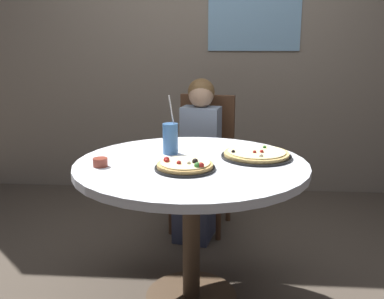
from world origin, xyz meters
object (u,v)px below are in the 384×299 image
dining_table (191,183)px  pizza_veggie (185,166)px  pizza_cheese (256,155)px  chair_wooden (204,154)px  soda_cup (170,138)px  diner_child (198,167)px  sauce_bowl (100,162)px

dining_table → pizza_veggie: size_ratio=4.05×
pizza_cheese → dining_table: bearing=-162.0°
pizza_cheese → pizza_veggie: bearing=-145.5°
chair_wooden → soda_cup: 0.91m
diner_child → soda_cup: bearing=-99.0°
pizza_cheese → soda_cup: bearing=173.6°
chair_wooden → pizza_veggie: 1.15m
chair_wooden → soda_cup: size_ratio=3.09×
dining_table → pizza_cheese: (0.32, 0.10, 0.12)m
soda_cup → sauce_bowl: 0.40m
dining_table → pizza_veggie: 0.18m
pizza_cheese → sauce_bowl: 0.77m
pizza_veggie → sauce_bowl: bearing=177.0°
chair_wooden → pizza_cheese: bearing=-71.1°
chair_wooden → sauce_bowl: (-0.44, -1.11, 0.24)m
pizza_veggie → sauce_bowl: size_ratio=4.02×
chair_wooden → soda_cup: bearing=-99.4°
chair_wooden → pizza_cheese: 0.97m
diner_child → pizza_cheese: (0.34, -0.71, 0.28)m
soda_cup → dining_table: bearing=-52.0°
pizza_veggie → pizza_cheese: (0.34, 0.23, -0.00)m
dining_table → soda_cup: soda_cup is taller
chair_wooden → sauce_bowl: chair_wooden is taller
dining_table → soda_cup: 0.27m
pizza_cheese → soda_cup: (-0.44, 0.05, 0.07)m
sauce_bowl → pizza_cheese: bearing=16.0°
dining_table → soda_cup: (-0.12, 0.15, 0.19)m
pizza_cheese → sauce_bowl: bearing=-164.0°
chair_wooden → sauce_bowl: 1.21m
dining_table → chair_wooden: (0.02, 1.00, -0.11)m
dining_table → sauce_bowl: size_ratio=16.28×
dining_table → sauce_bowl: bearing=-165.5°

